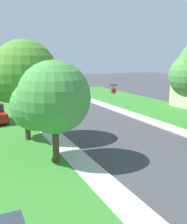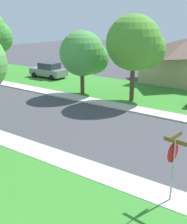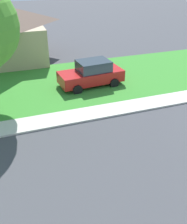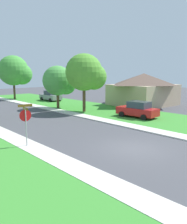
{
  "view_description": "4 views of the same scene",
  "coord_description": "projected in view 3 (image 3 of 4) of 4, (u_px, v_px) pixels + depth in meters",
  "views": [
    {
      "loc": [
        9.58,
        29.91,
        5.62
      ],
      "look_at": [
        1.08,
        11.89,
        1.4
      ],
      "focal_mm": 40.06,
      "sensor_mm": 36.0,
      "label": 1
    },
    {
      "loc": [
        -14.35,
        1.62,
        6.75
      ],
      "look_at": [
        -1.04,
        11.13,
        1.4
      ],
      "focal_mm": 47.36,
      "sensor_mm": 36.0,
      "label": 2
    },
    {
      "loc": [
        -7.08,
        11.49,
        7.25
      ],
      "look_at": [
        2.57,
        8.08,
        1.4
      ],
      "focal_mm": 41.27,
      "sensor_mm": 36.0,
      "label": 3
    },
    {
      "loc": [
        -11.49,
        -8.86,
        4.74
      ],
      "look_at": [
        1.86,
        5.86,
        1.4
      ],
      "focal_mm": 37.97,
      "sensor_mm": 36.0,
      "label": 4
    }
  ],
  "objects": [
    {
      "name": "car_red_across_road",
      "position": [
        92.0,
        74.0,
        17.37
      ],
      "size": [
        2.31,
        4.43,
        1.76
      ],
      "color": "red",
      "rests_on": "ground"
    },
    {
      "name": "sidewalk_east",
      "position": [
        7.0,
        128.0,
        13.07
      ],
      "size": [
        1.4,
        56.0,
        0.1
      ],
      "primitive_type": "cube",
      "color": "beige",
      "rests_on": "ground"
    },
    {
      "name": "lawn_east",
      "position": [
        3.0,
        91.0,
        16.92
      ],
      "size": [
        8.0,
        56.0,
        0.08
      ],
      "primitive_type": "cube",
      "color": "#38842D",
      "rests_on": "ground"
    }
  ]
}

